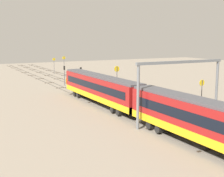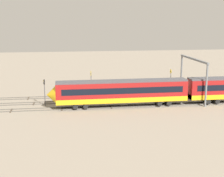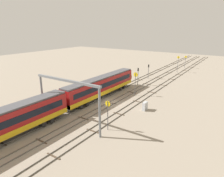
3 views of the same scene
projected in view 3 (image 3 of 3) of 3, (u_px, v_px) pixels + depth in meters
The scene contains 12 objects.
ground_plane at pixel (112, 103), 44.83m from camera, with size 193.38×193.38×0.00m, color gray.
track_near_foreground at pixel (129, 107), 42.49m from camera, with size 177.38×2.40×0.16m.
track_second_near at pixel (112, 103), 44.81m from camera, with size 177.38×2.40×0.16m.
track_with_train at pixel (96, 99), 47.13m from camera, with size 177.38×2.40×0.16m.
overhead_gantry at pixel (67, 93), 32.87m from camera, with size 0.40×13.61×8.17m.
speed_sign_near_foreground at pixel (178, 62), 73.93m from camera, with size 0.14×0.91×6.02m.
speed_sign_mid_trackside at pixel (185, 60), 81.78m from camera, with size 0.14×0.87×5.01m.
speed_sign_far_trackside at pixel (108, 111), 32.36m from camera, with size 0.14×0.93×5.03m.
speed_sign_distant_end at pixel (135, 80), 48.72m from camera, with size 0.14×1.10×5.81m.
signal_light_trackside_approach at pixel (149, 69), 65.24m from camera, with size 0.31×0.32×4.61m.
signal_light_trackside_departure at pixel (138, 74), 57.97m from camera, with size 0.31×0.32×4.99m.
relay_cabinet at pixel (145, 106), 40.92m from camera, with size 1.43×0.63×1.71m.
Camera 3 is at (-34.86, -23.30, 16.20)m, focal length 32.62 mm.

